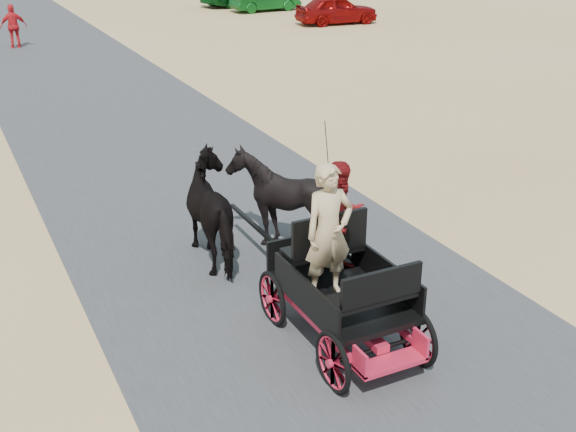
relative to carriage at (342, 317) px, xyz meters
name	(u,v)px	position (x,y,z in m)	size (l,w,h in m)	color
ground	(292,287)	(0.07, 1.61, -0.36)	(140.00, 140.00, 0.00)	tan
road	(292,286)	(0.07, 1.61, -0.35)	(6.00, 140.00, 0.01)	#38383A
carriage	(342,317)	(0.00, 0.00, 0.00)	(1.30, 2.40, 0.72)	black
horse_left	(219,211)	(-0.55, 3.00, 0.49)	(0.91, 2.01, 1.70)	black
horse_right	(280,200)	(0.55, 3.00, 0.49)	(1.37, 1.54, 1.70)	black
driver_man	(329,232)	(-0.20, 0.05, 1.26)	(0.66, 0.43, 1.80)	tan
passenger_woman	(341,218)	(0.30, 0.60, 1.15)	(0.77, 0.60, 1.58)	#660C0F
pedestrian	(14,26)	(-1.00, 24.42, 0.50)	(1.01, 0.42, 1.73)	red
car_a	(337,10)	(13.85, 24.18, 0.32)	(1.60, 3.98, 1.36)	maroon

